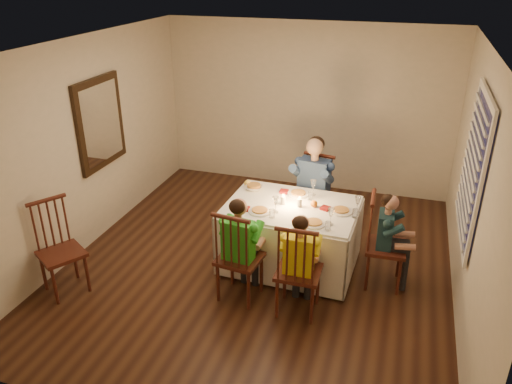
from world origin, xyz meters
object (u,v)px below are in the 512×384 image
(child_green, at_px, (240,295))
(child_yellow, at_px, (297,310))
(chair_adult, at_px, (310,233))
(chair_extra, at_px, (69,290))
(chair_near_left, at_px, (240,295))
(child_teal, at_px, (381,283))
(dining_table, at_px, (291,223))
(chair_near_right, at_px, (297,310))
(chair_end, at_px, (381,283))
(adult, at_px, (310,233))
(serving_bowl, at_px, (254,188))

(child_green, relative_size, child_yellow, 1.05)
(chair_adult, bearing_deg, chair_extra, -128.33)
(chair_near_left, bearing_deg, child_teal, -147.76)
(child_green, distance_m, child_teal, 1.64)
(dining_table, xyz_separation_m, chair_near_right, (0.29, -0.84, -0.57))
(child_yellow, xyz_separation_m, child_teal, (0.82, 0.77, 0.00))
(dining_table, relative_size, chair_end, 1.44)
(adult, xyz_separation_m, child_green, (-0.46, -1.61, 0.00))
(child_teal, bearing_deg, chair_near_right, 130.74)
(child_yellow, bearing_deg, chair_near_right, 180.00)
(chair_extra, xyz_separation_m, adult, (2.35, 2.10, 0.00))
(adult, xyz_separation_m, serving_bowl, (-0.64, -0.54, 0.83))
(chair_end, distance_m, chair_extra, 3.58)
(serving_bowl, bearing_deg, child_teal, -12.23)
(chair_extra, xyz_separation_m, serving_bowl, (1.71, 1.56, 0.83))
(dining_table, height_order, chair_end, dining_table)
(serving_bowl, bearing_deg, child_green, -80.55)
(chair_near_right, height_order, chair_extra, chair_near_right)
(chair_end, bearing_deg, chair_extra, 107.04)
(chair_near_right, xyz_separation_m, chair_end, (0.82, 0.77, 0.00))
(adult, bearing_deg, child_green, -95.96)
(chair_end, bearing_deg, adult, 46.15)
(chair_near_left, xyz_separation_m, chair_end, (1.48, 0.71, 0.00))
(dining_table, distance_m, chair_end, 1.25)
(chair_extra, bearing_deg, chair_near_left, -43.36)
(serving_bowl, bearing_deg, chair_near_left, -80.55)
(chair_near_right, bearing_deg, adult, -84.12)
(chair_end, relative_size, child_green, 0.91)
(dining_table, bearing_deg, child_teal, -1.51)
(adult, height_order, child_yellow, adult)
(chair_adult, distance_m, child_green, 1.68)
(chair_near_right, relative_size, chair_end, 1.00)
(dining_table, height_order, child_teal, dining_table)
(adult, bearing_deg, chair_adult, 0.00)
(chair_near_right, distance_m, serving_bowl, 1.63)
(child_green, relative_size, serving_bowl, 5.60)
(dining_table, relative_size, chair_near_right, 1.44)
(adult, bearing_deg, child_yellow, -73.14)
(child_yellow, height_order, child_teal, child_yellow)
(dining_table, xyz_separation_m, child_yellow, (0.29, -0.84, -0.57))
(chair_adult, xyz_separation_m, chair_near_left, (-0.46, -1.61, 0.00))
(dining_table, bearing_deg, chair_adult, 86.09)
(chair_end, height_order, serving_bowl, serving_bowl)
(chair_near_left, distance_m, chair_end, 1.64)
(chair_adult, relative_size, chair_near_right, 1.00)
(dining_table, distance_m, child_green, 1.04)
(adult, height_order, serving_bowl, serving_bowl)
(child_green, bearing_deg, chair_adult, -99.40)
(chair_adult, height_order, adult, adult)
(child_teal, bearing_deg, serving_bowl, 75.24)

